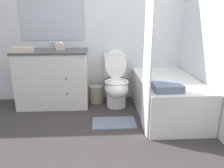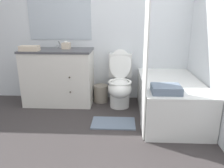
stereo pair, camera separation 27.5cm
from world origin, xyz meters
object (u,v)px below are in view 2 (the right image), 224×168
Objects in this scene: bathtub at (170,98)px; bath_towel_folded at (166,89)px; vanity_cabinet at (59,76)px; hand_towel_folded at (29,48)px; bath_mat at (113,123)px; tissue_box at (66,46)px; sink_faucet at (60,46)px; wastebasket at (101,93)px; toilet at (120,83)px.

bathtub is 0.59m from bath_towel_folded.
vanity_cabinet is 0.60m from hand_towel_folded.
bath_mat is at bearing -23.46° from hand_towel_folded.
tissue_box is 0.45× the size of hand_towel_folded.
bath_mat is at bearing -44.74° from sink_faucet.
sink_faucet reaches higher than bath_towel_folded.
hand_towel_folded is at bearing 156.54° from bath_mat.
hand_towel_folded is at bearing -166.81° from wastebasket.
bathtub is at bearing -14.69° from vanity_cabinet.
vanity_cabinet is at bearing 141.61° from bath_mat.
vanity_cabinet is 0.49m from sink_faucet.
wastebasket is 0.85× the size of bath_towel_folded.
bath_towel_folded is at bearing -31.87° from vanity_cabinet.
sink_faucet reaches higher than vanity_cabinet.
bathtub is 1.12m from wastebasket.
bath_mat is at bearing -45.38° from tissue_box.
hand_towel_folded is (-0.35, -0.34, 0.00)m from sink_faucet.
tissue_box reaches higher than vanity_cabinet.
bath_towel_folded is (1.47, -0.92, 0.12)m from vanity_cabinet.
bathtub is (1.64, -0.43, -0.18)m from vanity_cabinet.
vanity_cabinet is 0.49m from tissue_box.
sink_faucet is (-0.00, 0.17, 0.45)m from vanity_cabinet.
hand_towel_folded reaches higher than wastebasket.
wastebasket is 2.25× the size of tissue_box.
sink_faucet is 1.17× the size of tissue_box.
tissue_box is 1.40m from bath_mat.
tissue_box is at bearing -179.72° from wastebasket.
tissue_box is 1.71m from bath_towel_folded.
bathtub reaches higher than bath_mat.
wastebasket is at bearing 107.01° from bath_mat.
hand_towel_folded reaches higher than bath_mat.
sink_faucet is 1.00m from wastebasket.
vanity_cabinet is 3.89× the size of hand_towel_folded.
hand_towel_folded is at bearing -136.05° from sink_faucet.
hand_towel_folded is at bearing -176.21° from toilet.
tissue_box is at bearing 134.62° from bath_mat.
hand_towel_folded is 0.84× the size of bath_towel_folded.
hand_towel_folded is 1.61m from bath_mat.
bath_towel_folded is at bearing -108.22° from bathtub.
bathtub is 1.71m from tissue_box.
sink_faucet is at bearing 143.48° from bath_towel_folded.
bathtub is 11.35× the size of tissue_box.
bath_towel_folded is (0.52, -0.84, 0.20)m from toilet.
tissue_box reaches higher than bathtub.
wastebasket is at bearing 0.28° from tissue_box.
wastebasket is at bearing 6.22° from vanity_cabinet.
wastebasket is at bearing 130.04° from bath_towel_folded.
sink_faucet is at bearing 43.95° from hand_towel_folded.
toilet is at bearing -9.93° from tissue_box.
tissue_box is 0.38× the size of bath_towel_folded.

